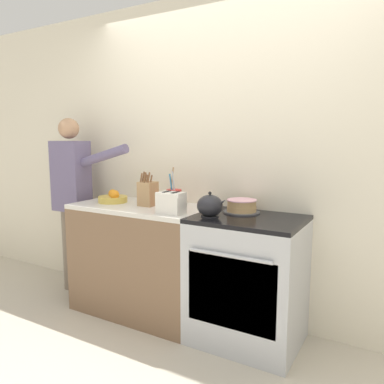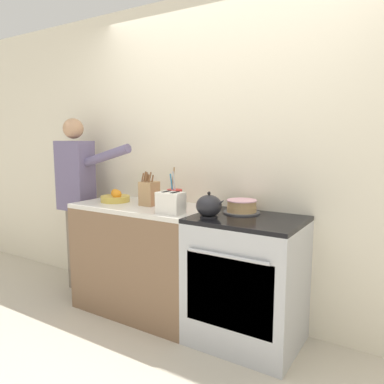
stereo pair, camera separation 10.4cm
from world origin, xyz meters
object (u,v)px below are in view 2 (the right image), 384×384
Objects in this scene: layer_cake at (242,207)px; tea_kettle at (209,206)px; fruit_bowl at (115,198)px; toaster at (171,203)px; utensil_crock at (175,198)px; person_baker at (77,189)px; stove_range at (246,281)px; knife_block at (149,193)px.

tea_kettle is at bearing -119.87° from layer_cake.
fruit_bowl is 0.73m from toaster.
fruit_bowl is at bearing 166.72° from toaster.
toaster is at bearing -13.28° from fruit_bowl.
tea_kettle is 1.00m from fruit_bowl.
tea_kettle reaches higher than layer_cake.
toaster is (0.71, -0.17, 0.04)m from fruit_bowl.
layer_cake is 0.54m from utensil_crock.
utensil_crock is 0.61m from fruit_bowl.
tea_kettle is 1.08× the size of toaster.
toaster is 0.13× the size of person_baker.
layer_cake is 0.28m from tea_kettle.
person_baker reaches higher than toaster.
utensil_crock is at bearing 117.01° from toaster.
toaster reaches higher than stove_range.
toaster is at bearing -168.74° from tea_kettle.
fruit_bowl is at bearing -173.30° from layer_cake.
knife_block is at bearing -179.70° from utensil_crock.
utensil_crock is 0.20× the size of person_baker.
toaster is 1.26m from person_baker.
person_baker is at bearing 179.19° from utensil_crock.
toaster is (-0.29, -0.06, 0.00)m from tea_kettle.
person_baker is at bearing 174.53° from tea_kettle.
knife_block is 0.40m from toaster.
knife_block reaches higher than tea_kettle.
utensil_crock reaches higher than toaster.
tea_kettle is at bearing -154.65° from stove_range.
tea_kettle is (-0.14, -0.24, 0.03)m from layer_cake.
layer_cake is 1.67m from person_baker.
person_baker is (-0.54, 0.04, 0.03)m from fruit_bowl.
knife_block is (-0.78, -0.11, 0.05)m from layer_cake.
tea_kettle is 0.65m from knife_block.
utensil_crock is 1.56× the size of toaster.
knife_block is 0.36m from fruit_bowl.
layer_cake is 0.79m from knife_block.
fruit_bowl is at bearing -12.68° from person_baker.
layer_cake is 1.14m from fruit_bowl.
tea_kettle is 0.90× the size of fruit_bowl.
stove_range is 1.33m from fruit_bowl.
stove_range is 0.60m from tea_kettle.
person_baker is (-1.67, -0.10, 0.02)m from layer_cake.
stove_range is 0.78m from toaster.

